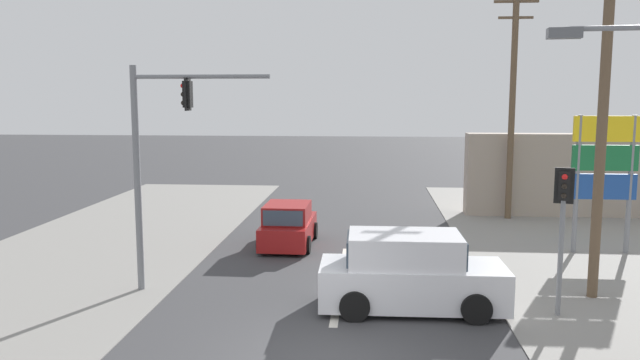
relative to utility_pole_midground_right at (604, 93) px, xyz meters
The scene contains 11 objects.
lane_dash_mid 8.59m from the utility_pole_midground_right, 167.15° to the right, with size 0.20×2.40×0.01m, color silver.
lane_dash_far 9.15m from the utility_pole_midground_right, 152.10° to the left, with size 0.20×2.40×0.01m, color silver.
kerb_left_verge 16.00m from the utility_pole_midground_right, behind, with size 8.00×40.00×0.02m, color gray.
utility_pole_midground_right is the anchor object (origin of this frame).
utility_pole_background_right 10.56m from the utility_pole_midground_right, 89.53° to the left, with size 1.80×0.26×9.50m.
traffic_signal_mast 11.50m from the utility_pole_midground_right, behind, with size 3.69×0.44×6.00m.
pedestal_signal_right_kerb 3.49m from the utility_pole_midground_right, 131.10° to the right, with size 0.43×0.31×3.56m.
shopping_plaza_sign 5.64m from the utility_pole_midground_right, 68.71° to the left, with size 2.10×0.16×4.60m.
shopfront_wall_far 12.79m from the utility_pole_midground_right, 69.05° to the left, with size 12.00×1.00×3.60m, color #A39384.
hatchback_receding_far 10.98m from the utility_pole_midground_right, 149.95° to the left, with size 1.83×3.66×1.53m.
suv_oncoming_near 6.64m from the utility_pole_midground_right, 164.79° to the right, with size 4.56×2.11×1.90m.
Camera 1 is at (0.80, -11.71, 5.20)m, focal length 35.00 mm.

